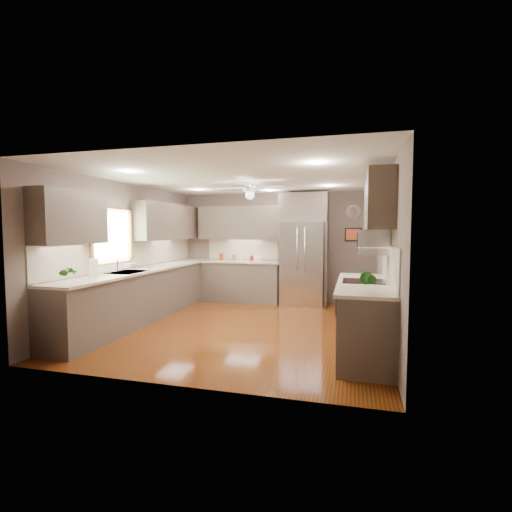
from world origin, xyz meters
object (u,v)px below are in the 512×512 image
at_px(potted_plant_right, 367,278).
at_px(potted_plant_left, 67,272).
at_px(canister_a, 222,257).
at_px(bowl, 258,260).
at_px(canister_b, 234,258).
at_px(microwave, 373,242).
at_px(stool, 349,304).
at_px(canister_d, 252,258).
at_px(canister_c, 240,257).
at_px(soap_bottle, 133,265).
at_px(refrigerator, 303,251).
at_px(paper_towel, 94,268).

bearing_deg(potted_plant_right, potted_plant_left, -177.02).
height_order(canister_a, bowl, canister_a).
bearing_deg(canister_b, canister_a, 171.72).
bearing_deg(microwave, stool, 100.47).
relative_size(canister_a, potted_plant_right, 0.46).
distance_m(canister_d, stool, 2.52).
bearing_deg(canister_b, canister_c, 0.77).
height_order(soap_bottle, refrigerator, refrigerator).
xyz_separation_m(canister_c, stool, (2.47, -0.94, -0.79)).
distance_m(canister_b, potted_plant_right, 4.79).
distance_m(canister_d, potted_plant_left, 4.33).
xyz_separation_m(potted_plant_right, stool, (-0.23, 2.92, -0.88)).
height_order(canister_d, microwave, microwave).
bearing_deg(potted_plant_left, paper_towel, 93.54).
height_order(canister_c, canister_d, canister_c).
distance_m(potted_plant_left, refrigerator, 4.81).
relative_size(canister_d, soap_bottle, 0.73).
relative_size(potted_plant_left, bowl, 1.41).
bearing_deg(stool, paper_towel, -145.28).
bearing_deg(canister_c, paper_towel, -108.94).
bearing_deg(paper_towel, microwave, 10.43).
height_order(canister_b, bowl, canister_b).
height_order(potted_plant_left, paper_towel, paper_towel).
height_order(potted_plant_right, microwave, microwave).
bearing_deg(soap_bottle, canister_a, 71.41).
height_order(canister_c, microwave, microwave).
xyz_separation_m(potted_plant_left, paper_towel, (-0.04, 0.58, -0.01)).
bearing_deg(paper_towel, canister_d, 67.29).
distance_m(bowl, stool, 2.35).
bearing_deg(soap_bottle, paper_towel, -85.73).
relative_size(soap_bottle, microwave, 0.31).
bearing_deg(canister_d, canister_a, 178.81).
bearing_deg(canister_a, stool, -18.55).
relative_size(soap_bottle, potted_plant_right, 0.49).
bearing_deg(bowl, canister_a, 176.49).
height_order(canister_c, refrigerator, refrigerator).
bearing_deg(stool, potted_plant_right, -85.46).
bearing_deg(stool, canister_b, 160.26).
bearing_deg(refrigerator, canister_c, 178.63).
bearing_deg(canister_d, stool, -23.86).
relative_size(canister_a, canister_b, 1.18).
distance_m(soap_bottle, microwave, 4.12).
xyz_separation_m(canister_a, stool, (2.94, -0.99, -0.78)).
height_order(potted_plant_left, stool, potted_plant_left).
distance_m(canister_a, potted_plant_right, 5.03).
xyz_separation_m(canister_a, canister_d, (0.74, -0.02, -0.02)).
distance_m(canister_a, stool, 3.20).
xyz_separation_m(soap_bottle, stool, (3.75, 1.42, -0.79)).
xyz_separation_m(canister_c, paper_towel, (-1.19, -3.48, 0.05)).
distance_m(potted_plant_left, potted_plant_right, 3.86).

